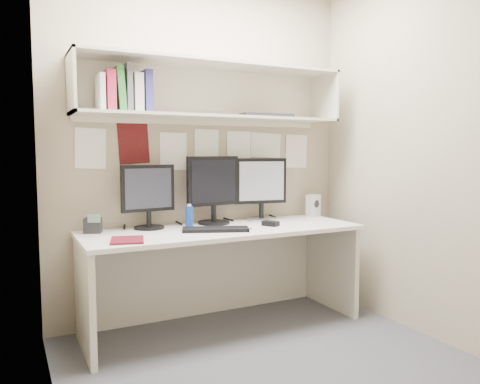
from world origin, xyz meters
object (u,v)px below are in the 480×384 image
monitor_left (148,194)px  monitor_right (261,187)px  desk_phone (93,225)px  desk (223,277)px  monitor_center (213,188)px  keyboard (216,229)px  maroon_notebook (127,240)px  speaker (313,205)px

monitor_left → monitor_right: size_ratio=0.92×
monitor_right → desk_phone: (-1.30, -0.01, -0.22)m
desk → monitor_center: 0.68m
monitor_center → monitor_right: (0.42, 0.00, -0.01)m
keyboard → maroon_notebook: size_ratio=1.90×
monitor_left → speaker: monitor_left is taller
monitor_left → keyboard: bearing=-44.1°
maroon_notebook → speaker: bearing=27.9°
speaker → maroon_notebook: (-1.67, -0.40, -0.09)m
desk → maroon_notebook: 0.84m
speaker → monitor_right: bearing=160.7°
keyboard → speaker: speaker is taller
desk → monitor_left: (-0.48, 0.22, 0.61)m
keyboard → monitor_center: bearing=90.5°
keyboard → desk_phone: desk_phone is taller
monitor_right → keyboard: monitor_right is taller
monitor_left → desk_phone: 0.43m
desk → monitor_center: bearing=85.2°
monitor_right → keyboard: bearing=-140.4°
monitor_right → monitor_left: bearing=-170.6°
keyboard → monitor_left: bearing=162.3°
speaker → keyboard: bearing=177.8°
monitor_left → monitor_right: (0.92, -0.00, 0.02)m
monitor_left → maroon_notebook: bearing=-126.7°
desk → monitor_center: size_ratio=3.90×
desk_phone → maroon_notebook: bearing=-50.0°
desk → keyboard: 0.40m
monitor_center → desk_phone: size_ratio=3.79×
speaker → desk_phone: 1.81m
desk → keyboard: bearing=-137.3°
speaker → desk_phone: speaker is taller
monitor_right → desk_phone: monitor_right is taller
maroon_notebook → desk: bearing=28.6°
desk → monitor_center: (0.02, 0.22, 0.64)m
monitor_right → desk_phone: size_ratio=3.67×
monitor_center → maroon_notebook: 0.89m
desk → maroon_notebook: size_ratio=8.31×
maroon_notebook → desk_phone: bearing=124.0°
monitor_left → monitor_right: 0.92m
maroon_notebook → monitor_left: bearing=72.9°
monitor_right → desk_phone: bearing=-170.2°
monitor_center → keyboard: bearing=-119.9°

